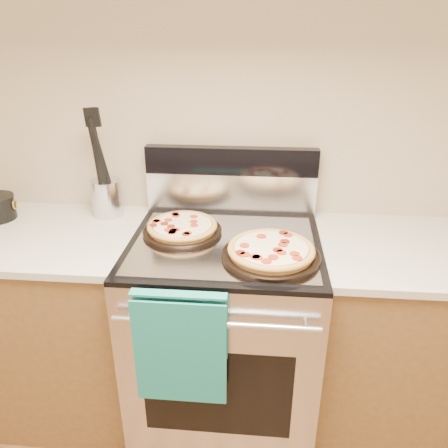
# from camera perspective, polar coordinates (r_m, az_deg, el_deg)

# --- Properties ---
(wall_back) EXTENTS (4.00, 0.00, 4.00)m
(wall_back) POSITION_cam_1_polar(r_m,az_deg,el_deg) (1.93, 1.08, 14.01)
(wall_back) COLOR tan
(wall_back) RESTS_ON ground
(range_body) EXTENTS (0.76, 0.68, 0.90)m
(range_body) POSITION_cam_1_polar(r_m,az_deg,el_deg) (2.00, 0.12, -14.38)
(range_body) COLOR #B7B7BC
(range_body) RESTS_ON ground
(oven_window) EXTENTS (0.56, 0.01, 0.40)m
(oven_window) POSITION_cam_1_polar(r_m,az_deg,el_deg) (1.75, -0.91, -21.27)
(oven_window) COLOR black
(oven_window) RESTS_ON range_body
(cooktop) EXTENTS (0.76, 0.68, 0.02)m
(cooktop) POSITION_cam_1_polar(r_m,az_deg,el_deg) (1.74, 0.14, -2.54)
(cooktop) COLOR black
(cooktop) RESTS_ON range_body
(backsplash_lower) EXTENTS (0.76, 0.06, 0.18)m
(backsplash_lower) POSITION_cam_1_polar(r_m,az_deg,el_deg) (1.99, 0.92, 4.11)
(backsplash_lower) COLOR silver
(backsplash_lower) RESTS_ON cooktop
(backsplash_upper) EXTENTS (0.76, 0.06, 0.12)m
(backsplash_upper) POSITION_cam_1_polar(r_m,az_deg,el_deg) (1.94, 0.95, 8.27)
(backsplash_upper) COLOR black
(backsplash_upper) RESTS_ON backsplash_lower
(oven_handle) EXTENTS (0.70, 0.03, 0.03)m
(oven_handle) POSITION_cam_1_polar(r_m,az_deg,el_deg) (1.49, -1.17, -12.95)
(oven_handle) COLOR silver
(oven_handle) RESTS_ON range_body
(dish_towel) EXTENTS (0.32, 0.05, 0.42)m
(dish_towel) POSITION_cam_1_polar(r_m,az_deg,el_deg) (1.56, -5.68, -15.56)
(dish_towel) COLOR #197D76
(dish_towel) RESTS_ON oven_handle
(foil_sheet) EXTENTS (0.70, 0.55, 0.01)m
(foil_sheet) POSITION_cam_1_polar(r_m,az_deg,el_deg) (1.71, 0.05, -2.61)
(foil_sheet) COLOR gray
(foil_sheet) RESTS_ON cooktop
(cabinet_left) EXTENTS (1.00, 0.62, 0.88)m
(cabinet_left) POSITION_cam_1_polar(r_m,az_deg,el_deg) (2.26, -23.13, -11.72)
(cabinet_left) COLOR brown
(cabinet_left) RESTS_ON ground
(countertop_left) EXTENTS (1.02, 0.64, 0.03)m
(countertop_left) POSITION_cam_1_polar(r_m,az_deg,el_deg) (2.04, -25.22, -1.28)
(countertop_left) COLOR #B8B2A5
(countertop_left) RESTS_ON cabinet_left
(cabinet_right) EXTENTS (1.00, 0.62, 0.88)m
(cabinet_right) POSITION_cam_1_polar(r_m,az_deg,el_deg) (2.15, 25.02, -14.11)
(cabinet_right) COLOR brown
(cabinet_right) RESTS_ON ground
(pepperoni_pizza_back) EXTENTS (0.40, 0.40, 0.04)m
(pepperoni_pizza_back) POSITION_cam_1_polar(r_m,az_deg,el_deg) (1.79, -5.46, -0.52)
(pepperoni_pizza_back) COLOR #BF8A3A
(pepperoni_pizza_back) RESTS_ON foil_sheet
(pepperoni_pizza_front) EXTENTS (0.44, 0.44, 0.05)m
(pepperoni_pizza_front) POSITION_cam_1_polar(r_m,az_deg,el_deg) (1.60, 6.16, -3.64)
(pepperoni_pizza_front) COLOR #BF8A3A
(pepperoni_pizza_front) RESTS_ON foil_sheet
(utensil_crock) EXTENTS (0.15, 0.15, 0.17)m
(utensil_crock) POSITION_cam_1_polar(r_m,az_deg,el_deg) (2.04, -15.01, 3.35)
(utensil_crock) COLOR silver
(utensil_crock) RESTS_ON countertop_left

